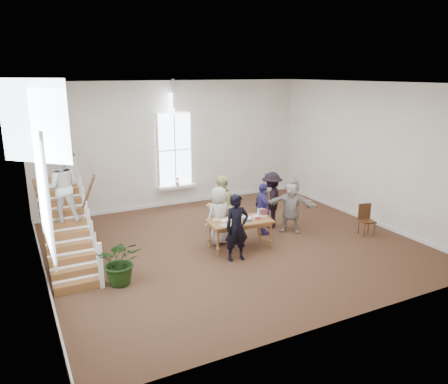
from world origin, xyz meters
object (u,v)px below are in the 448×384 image
elderly_woman (219,215)px  woman_cluster_c (291,205)px  police_officer (237,228)px  person_yellow (221,206)px  woman_cluster_b (271,200)px  library_table (240,223)px  floor_plant (121,261)px  woman_cluster_a (263,209)px  side_chair (366,218)px

elderly_woman → woman_cluster_c: bearing=166.8°
police_officer → person_yellow: (0.40, 1.75, 0.04)m
person_yellow → woman_cluster_b: 1.79m
elderly_woman → person_yellow: bearing=-130.7°
library_table → floor_plant: (-3.50, -0.65, -0.17)m
person_yellow → woman_cluster_a: 1.28m
person_yellow → woman_cluster_c: size_ratio=1.10×
woman_cluster_c → side_chair: (1.89, -1.23, -0.32)m
police_officer → elderly_woman: bearing=90.7°
woman_cluster_c → elderly_woman: bearing=-143.5°
person_yellow → elderly_woman: bearing=56.9°
library_table → police_officer: size_ratio=1.03×
library_table → elderly_woman: size_ratio=1.10×
woman_cluster_c → floor_plant: 5.65m
floor_plant → side_chair: 7.42m
woman_cluster_b → side_chair: bearing=92.2°
woman_cluster_c → woman_cluster_a: bearing=-152.6°
elderly_woman → floor_plant: elderly_woman is taller
library_table → woman_cluster_b: woman_cluster_b is taller
elderly_woman → side_chair: (4.28, -1.37, -0.31)m
police_officer → elderly_woman: 1.26m
library_table → person_yellow: size_ratio=0.98×
woman_cluster_c → side_chair: bearing=6.8°
library_table → woman_cluster_b: bearing=38.5°
woman_cluster_a → side_chair: woman_cluster_a is taller
person_yellow → woman_cluster_b: person_yellow is taller
woman_cluster_b → woman_cluster_c: 0.72m
floor_plant → police_officer: bearing=-0.0°
police_officer → side_chair: bearing=3.7°
person_yellow → woman_cluster_b: bearing=178.1°
woman_cluster_a → side_chair: bearing=-108.0°
police_officer → person_yellow: bearing=82.4°
police_officer → woman_cluster_a: (1.59, 1.31, -0.09)m
elderly_woman → side_chair: elderly_woman is taller
woman_cluster_c → library_table: bearing=-127.6°
elderly_woman → person_yellow: 0.59m
library_table → police_officer: (-0.46, -0.66, 0.15)m
woman_cluster_c → police_officer: bearing=-116.2°
floor_plant → woman_cluster_a: bearing=15.8°
woman_cluster_b → woman_cluster_a: bearing=-10.3°
police_officer → woman_cluster_a: 2.06m
library_table → elderly_woman: bearing=127.4°
woman_cluster_b → side_chair: (2.19, -1.88, -0.36)m
side_chair → floor_plant: bearing=-167.8°
woman_cluster_b → floor_plant: 5.53m
floor_plant → person_yellow: bearing=26.9°
police_officer → woman_cluster_a: bearing=44.7°
library_table → woman_cluster_b: (1.73, 1.10, 0.15)m
elderly_woman → woman_cluster_a: size_ratio=1.04×
library_table → woman_cluster_c: bearing=18.6°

